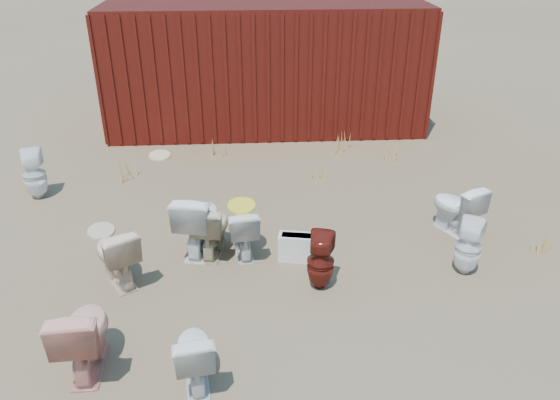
{
  "coord_description": "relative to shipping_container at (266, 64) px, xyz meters",
  "views": [
    {
      "loc": [
        -0.39,
        -5.63,
        3.81
      ],
      "look_at": [
        0.0,
        0.6,
        0.55
      ],
      "focal_mm": 35.0,
      "sensor_mm": 36.0,
      "label": 1
    }
  ],
  "objects": [
    {
      "name": "ground",
      "position": [
        0.0,
        -5.2,
        -1.2
      ],
      "size": [
        100.0,
        100.0,
        0.0
      ],
      "primitive_type": "plane",
      "color": "brown",
      "rests_on": "ground"
    },
    {
      "name": "shipping_container",
      "position": [
        0.0,
        0.0,
        0.0
      ],
      "size": [
        6.0,
        2.4,
        2.4
      ],
      "primitive_type": "cube",
      "color": "#4B0C0C",
      "rests_on": "ground"
    },
    {
      "name": "toilet_front_a",
      "position": [
        -0.93,
        -7.11,
        -0.88
      ],
      "size": [
        0.46,
        0.68,
        0.65
      ],
      "primitive_type": "imported",
      "rotation": [
        0.0,
        0.0,
        3.3
      ],
      "color": "silver",
      "rests_on": "ground"
    },
    {
      "name": "toilet_front_pink",
      "position": [
        -1.95,
        -6.86,
        -0.8
      ],
      "size": [
        0.48,
        0.8,
        0.79
      ],
      "primitive_type": "imported",
      "rotation": [
        0.0,
        0.0,
        3.19
      ],
      "color": "#DE9180",
      "rests_on": "ground"
    },
    {
      "name": "toilet_front_c",
      "position": [
        -1.03,
        -4.86,
        -0.78
      ],
      "size": [
        0.64,
        0.91,
        0.84
      ],
      "primitive_type": "imported",
      "rotation": [
        0.0,
        0.0,
        2.92
      ],
      "color": "white",
      "rests_on": "ground"
    },
    {
      "name": "toilet_front_maroon",
      "position": [
        0.39,
        -5.74,
        -0.86
      ],
      "size": [
        0.38,
        0.39,
        0.69
      ],
      "primitive_type": "imported",
      "rotation": [
        0.0,
        0.0,
        2.88
      ],
      "color": "#601810",
      "rests_on": "ground"
    },
    {
      "name": "toilet_front_e",
      "position": [
        2.35,
        -4.62,
        -0.83
      ],
      "size": [
        0.69,
        0.82,
        0.73
      ],
      "primitive_type": "imported",
      "rotation": [
        0.0,
        0.0,
        3.6
      ],
      "color": "white",
      "rests_on": "ground"
    },
    {
      "name": "toilet_back_a",
      "position": [
        -3.6,
        -3.22,
        -0.82
      ],
      "size": [
        0.42,
        0.43,
        0.76
      ],
      "primitive_type": "imported",
      "rotation": [
        0.0,
        0.0,
        3.42
      ],
      "color": "white",
      "rests_on": "ground"
    },
    {
      "name": "toilet_back_beige_left",
      "position": [
        -1.94,
        -5.49,
        -0.83
      ],
      "size": [
        0.73,
        0.83,
        0.74
      ],
      "primitive_type": "imported",
      "rotation": [
        0.0,
        0.0,
        3.69
      ],
      "color": "beige",
      "rests_on": "ground"
    },
    {
      "name": "toilet_back_beige_right",
      "position": [
        -0.88,
        -4.93,
        -0.84
      ],
      "size": [
        0.53,
        0.77,
        0.72
      ],
      "primitive_type": "imported",
      "rotation": [
        0.0,
        0.0,
        2.96
      ],
      "color": "#C2B28E",
      "rests_on": "ground"
    },
    {
      "name": "toilet_back_yellowlid",
      "position": [
        -0.49,
        -4.98,
        -0.86
      ],
      "size": [
        0.46,
        0.7,
        0.68
      ],
      "primitive_type": "imported",
      "rotation": [
        0.0,
        0.0,
        3.27
      ],
      "color": "silver",
      "rests_on": "ground"
    },
    {
      "name": "toilet_back_e",
      "position": [
        2.16,
        -5.55,
        -0.85
      ],
      "size": [
        0.43,
        0.43,
        0.7
      ],
      "primitive_type": "imported",
      "rotation": [
        0.0,
        0.0,
        2.62
      ],
      "color": "white",
      "rests_on": "ground"
    },
    {
      "name": "yellow_lid",
      "position": [
        -0.49,
        -4.98,
        -0.51
      ],
      "size": [
        0.34,
        0.43,
        0.02
      ],
      "primitive_type": "ellipsoid",
      "color": "yellow",
      "rests_on": "toilet_back_yellowlid"
    },
    {
      "name": "loose_tank",
      "position": [
        0.2,
        -5.16,
        -1.02
      ],
      "size": [
        0.53,
        0.29,
        0.35
      ],
      "primitive_type": "cube",
      "rotation": [
        0.0,
        0.0,
        -0.18
      ],
      "color": "silver",
      "rests_on": "ground"
    },
    {
      "name": "loose_lid_near",
      "position": [
        -1.98,
        -1.71,
        -1.19
      ],
      "size": [
        0.47,
        0.56,
        0.02
      ],
      "primitive_type": "ellipsoid",
      "rotation": [
        0.0,
        0.0,
        0.21
      ],
      "color": "beige",
      "rests_on": "ground"
    },
    {
      "name": "loose_lid_far",
      "position": [
        -2.42,
        -4.32,
        -1.19
      ],
      "size": [
        0.49,
        0.56,
        0.02
      ],
      "primitive_type": "ellipsoid",
      "rotation": [
        0.0,
        0.0,
        0.34
      ],
      "color": "tan",
      "rests_on": "ground"
    },
    {
      "name": "weed_clump_a",
      "position": [
        -2.34,
        -2.62,
        -1.04
      ],
      "size": [
        0.36,
        0.36,
        0.33
      ],
      "primitive_type": "cone",
      "color": "#B38D47",
      "rests_on": "ground"
    },
    {
      "name": "weed_clump_b",
      "position": [
        0.76,
        -2.71,
        -1.08
      ],
      "size": [
        0.32,
        0.32,
        0.24
      ],
      "primitive_type": "cone",
      "color": "#B38D47",
      "rests_on": "ground"
    },
    {
      "name": "weed_clump_c",
      "position": [
        2.13,
        -2.1,
        -1.06
      ],
      "size": [
        0.36,
        0.36,
        0.29
      ],
      "primitive_type": "cone",
      "color": "#B38D47",
      "rests_on": "ground"
    },
    {
      "name": "weed_clump_d",
      "position": [
        -0.93,
        -1.7,
        -1.06
      ],
      "size": [
        0.3,
        0.3,
        0.29
      ],
      "primitive_type": "cone",
      "color": "#B38D47",
      "rests_on": "ground"
    },
    {
      "name": "weed_clump_e",
      "position": [
        1.35,
        -1.7,
        -1.03
      ],
      "size": [
        0.34,
        0.34,
        0.33
      ],
      "primitive_type": "cone",
      "color": "#B38D47",
      "rests_on": "ground"
    },
    {
      "name": "weed_clump_f",
      "position": [
        3.32,
        -5.12,
        -1.07
      ],
      "size": [
        0.28,
        0.28,
        0.26
      ],
      "primitive_type": "cone",
      "color": "#B38D47",
      "rests_on": "ground"
    }
  ]
}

